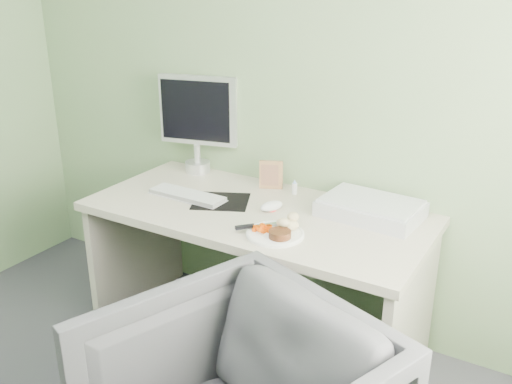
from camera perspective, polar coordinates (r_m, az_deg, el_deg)
The scene contains 14 objects.
wall_back at distance 2.81m, azimuth 4.03°, elevation 12.63°, with size 3.50×3.50×0.00m, color gray.
desk at distance 2.73m, azimuth 0.03°, elevation -5.28°, with size 1.60×0.75×0.73m.
plate at distance 2.40m, azimuth 1.93°, elevation -4.23°, with size 0.24×0.24×0.01m, color white.
steak at distance 2.35m, azimuth 2.40°, elevation -4.23°, with size 0.09×0.09×0.03m, color black.
potato_pile at distance 2.42m, azimuth 3.30°, elevation -3.07°, with size 0.11×0.08×0.06m, color #A48050.
carrot_heap at distance 2.40m, azimuth 0.60°, elevation -3.55°, with size 0.06×0.05×0.04m, color #EC5004.
steak_knife at distance 2.43m, azimuth -0.35°, elevation -3.42°, with size 0.16×0.17×0.02m.
mousepad at distance 2.75m, azimuth -3.53°, elevation -0.93°, with size 0.26×0.23×0.00m, color black.
keyboard at distance 2.81m, azimuth -6.89°, elevation -0.27°, with size 0.39×0.12×0.02m, color white.
computer_mouse at distance 2.64m, azimuth 1.55°, elevation -1.42°, with size 0.07×0.12×0.04m, color white.
photo_frame at distance 2.89m, azimuth 1.51°, elevation 1.73°, with size 0.12×0.01×0.15m, color olive.
eyedrop_bottle at distance 2.83m, azimuth 3.88°, elevation 0.46°, with size 0.03×0.03×0.08m.
scanner at distance 2.62m, azimuth 11.39°, elevation -1.70°, with size 0.44×0.29×0.07m, color silver.
monitor at distance 3.10m, azimuth -5.82°, elevation 7.31°, with size 0.44×0.16×0.53m.
Camera 1 is at (1.25, -0.48, 1.77)m, focal length 40.00 mm.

